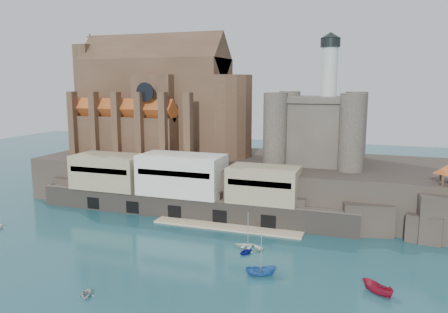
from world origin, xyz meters
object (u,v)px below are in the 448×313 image
at_px(church, 161,106).
at_px(boat_2, 261,275).
at_px(boat_1, 87,296).
at_px(castle_keep, 318,126).

xyz_separation_m(church, boat_2, (37.88, -42.56, -22.13)).
xyz_separation_m(church, boat_1, (17.43, -56.39, -22.13)).
height_order(castle_keep, boat_1, castle_keep).
relative_size(church, boat_1, 16.48).
bearing_deg(boat_2, castle_keep, -23.66).
relative_size(castle_keep, boat_1, 10.27).
xyz_separation_m(boat_1, boat_2, (20.45, 13.83, 0.00)).
xyz_separation_m(castle_keep, boat_1, (-22.78, -55.61, -18.31)).
height_order(church, boat_2, church).
height_order(church, boat_1, church).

